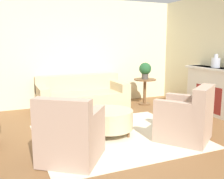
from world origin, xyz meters
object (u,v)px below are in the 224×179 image
at_px(armchair_left, 70,136).
at_px(armchair_right, 187,120).
at_px(couch, 82,97).
at_px(vase_mantel_near, 216,62).
at_px(side_table, 145,87).
at_px(ottoman_table, 109,119).
at_px(potted_plant_on_side_table, 145,70).

height_order(armchair_left, armchair_right, same).
bearing_deg(couch, armchair_right, -71.28).
bearing_deg(vase_mantel_near, armchair_left, -163.25).
bearing_deg(armchair_left, side_table, 43.76).
height_order(armchair_right, ottoman_table, armchair_right).
xyz_separation_m(couch, potted_plant_on_side_table, (1.68, -0.25, 0.65)).
bearing_deg(armchair_left, couch, 69.91).
bearing_deg(couch, ottoman_table, -93.69).
bearing_deg(potted_plant_on_side_table, vase_mantel_near, -57.77).
height_order(side_table, potted_plant_on_side_table, potted_plant_on_side_table).
xyz_separation_m(ottoman_table, potted_plant_on_side_table, (1.82, 1.85, 0.65)).
distance_m(couch, vase_mantel_near, 3.30).
bearing_deg(armchair_left, vase_mantel_near, 16.75).
bearing_deg(potted_plant_on_side_table, couch, 171.61).
bearing_deg(couch, armchair_left, -110.09).
bearing_deg(potted_plant_on_side_table, armchair_left, -136.24).
bearing_deg(armchair_right, potted_plant_on_side_table, 74.75).
bearing_deg(potted_plant_on_side_table, armchair_right, -105.25).
xyz_separation_m(side_table, vase_mantel_near, (0.95, -1.51, 0.74)).
xyz_separation_m(ottoman_table, side_table, (1.82, 1.85, 0.18)).
distance_m(armchair_right, vase_mantel_near, 2.17).
height_order(armchair_left, vase_mantel_near, vase_mantel_near).
relative_size(couch, armchair_left, 1.99).
relative_size(armchair_right, vase_mantel_near, 3.61).
xyz_separation_m(armchair_right, potted_plant_on_side_table, (0.71, 2.62, 0.58)).
relative_size(armchair_right, ottoman_table, 1.31).
height_order(armchair_left, side_table, armchair_left).
height_order(ottoman_table, potted_plant_on_side_table, potted_plant_on_side_table).
distance_m(side_table, potted_plant_on_side_table, 0.47).
relative_size(couch, vase_mantel_near, 7.19).
distance_m(vase_mantel_near, potted_plant_on_side_table, 1.80).
bearing_deg(vase_mantel_near, armchair_right, -146.33).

